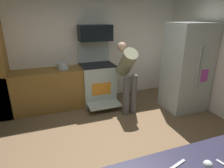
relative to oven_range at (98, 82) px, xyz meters
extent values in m
cube|color=brown|center=(-0.28, -1.96, -0.51)|extent=(5.20, 4.80, 0.02)
cube|color=silver|center=(-0.28, 0.38, 0.80)|extent=(5.20, 0.12, 2.60)
cube|color=olive|center=(-1.18, 0.02, -0.05)|extent=(2.40, 0.60, 0.90)
cube|color=#B7C4B9|center=(0.00, 0.00, -0.04)|extent=(0.76, 0.64, 0.92)
cube|color=black|center=(0.00, 0.00, 0.43)|extent=(0.76, 0.64, 0.03)
cube|color=#B7C4B9|center=(0.00, 0.29, 0.71)|extent=(0.76, 0.06, 0.52)
cube|color=orange|center=(0.00, -0.33, -0.05)|extent=(0.44, 0.01, 0.28)
cube|color=#B7C4B9|center=(0.00, -0.52, -0.36)|extent=(0.72, 0.39, 0.03)
cube|color=black|center=(0.00, 0.10, 1.15)|extent=(0.74, 0.38, 0.35)
cube|color=silver|center=(1.75, -0.97, 0.44)|extent=(0.86, 0.70, 1.89)
cylinder|color=silver|center=(1.71, -1.33, 0.54)|extent=(0.02, 0.02, 0.85)
cylinder|color=silver|center=(1.79, -1.33, 0.54)|extent=(0.02, 0.02, 0.85)
cube|color=#C647BB|center=(1.91, -1.32, 0.35)|extent=(0.20, 0.01, 0.26)
cylinder|color=#545454|center=(0.39, -0.83, -0.07)|extent=(0.14, 0.14, 0.86)
cylinder|color=#545454|center=(0.56, -0.83, -0.07)|extent=(0.14, 0.14, 0.86)
cylinder|color=gray|center=(0.47, -0.62, 0.59)|extent=(0.30, 0.64, 0.66)
sphere|color=tan|center=(0.47, -0.36, 0.88)|extent=(0.20, 0.20, 0.20)
ellipsoid|color=silver|center=(-0.14, -3.42, 0.52)|extent=(0.07, 0.07, 0.06)
cube|color=#B7BABF|center=(-0.30, -3.26, 0.40)|extent=(0.28, 0.10, 0.01)
cylinder|color=#B0BAC3|center=(-0.78, 0.02, 0.47)|extent=(0.26, 0.26, 0.14)
camera|label=1|loc=(-1.16, -4.21, 1.52)|focal=30.72mm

